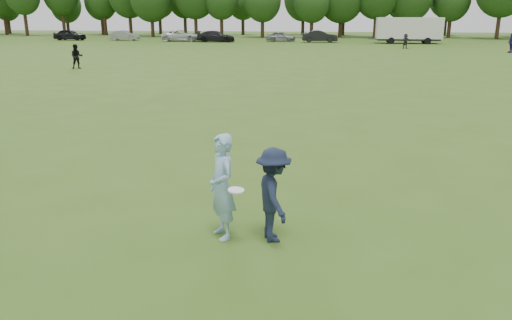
# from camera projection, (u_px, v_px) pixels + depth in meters

# --- Properties ---
(ground) EXTENTS (200.00, 200.00, 0.00)m
(ground) POSITION_uv_depth(u_px,v_px,m) (256.00, 240.00, 8.49)
(ground) COLOR #3A5718
(ground) RESTS_ON ground
(thrower) EXTENTS (0.73, 0.79, 1.81)m
(thrower) POSITION_uv_depth(u_px,v_px,m) (222.00, 187.00, 8.35)
(thrower) COLOR #8BB6D7
(thrower) RESTS_ON ground
(defender) EXTENTS (0.92, 1.18, 1.61)m
(defender) POSITION_uv_depth(u_px,v_px,m) (274.00, 195.00, 8.27)
(defender) COLOR #182035
(defender) RESTS_ON ground
(player_far_a) EXTENTS (1.01, 0.93, 1.67)m
(player_far_a) POSITION_uv_depth(u_px,v_px,m) (77.00, 57.00, 34.35)
(player_far_a) COLOR black
(player_far_a) RESTS_ON ground
(player_far_b) EXTENTS (0.61, 1.16, 1.88)m
(player_far_b) POSITION_uv_depth(u_px,v_px,m) (511.00, 43.00, 48.24)
(player_far_b) COLOR navy
(player_far_b) RESTS_ON ground
(player_far_d) EXTENTS (1.54, 0.95, 1.58)m
(player_far_d) POSITION_uv_depth(u_px,v_px,m) (406.00, 41.00, 53.92)
(player_far_d) COLOR #2A2A2A
(player_far_d) RESTS_ON ground
(car_a) EXTENTS (4.53, 1.94, 1.53)m
(car_a) POSITION_uv_depth(u_px,v_px,m) (70.00, 35.00, 70.75)
(car_a) COLOR black
(car_a) RESTS_ON ground
(car_b) EXTENTS (4.16, 1.59, 1.36)m
(car_b) POSITION_uv_depth(u_px,v_px,m) (124.00, 36.00, 70.19)
(car_b) COLOR gray
(car_b) RESTS_ON ground
(car_c) EXTENTS (5.60, 2.97, 1.50)m
(car_c) POSITION_uv_depth(u_px,v_px,m) (181.00, 36.00, 68.00)
(car_c) COLOR silver
(car_c) RESTS_ON ground
(car_d) EXTENTS (5.12, 2.28, 1.46)m
(car_d) POSITION_uv_depth(u_px,v_px,m) (216.00, 36.00, 66.32)
(car_d) COLOR black
(car_d) RESTS_ON ground
(car_e) EXTENTS (3.95, 1.59, 1.34)m
(car_e) POSITION_uv_depth(u_px,v_px,m) (281.00, 37.00, 67.18)
(car_e) COLOR gray
(car_e) RESTS_ON ground
(car_f) EXTENTS (4.77, 1.99, 1.53)m
(car_f) POSITION_uv_depth(u_px,v_px,m) (320.00, 36.00, 65.53)
(car_f) COLOR black
(car_f) RESTS_ON ground
(field_cone) EXTENTS (0.28, 0.28, 0.30)m
(field_cone) POSITION_uv_depth(u_px,v_px,m) (507.00, 48.00, 52.65)
(field_cone) COLOR #E35B0B
(field_cone) RESTS_ON ground
(disc_in_play) EXTENTS (0.29, 0.29, 0.05)m
(disc_in_play) POSITION_uv_depth(u_px,v_px,m) (236.00, 190.00, 8.00)
(disc_in_play) COLOR white
(disc_in_play) RESTS_ON ground
(cargo_trailer) EXTENTS (9.00, 2.75, 3.20)m
(cargo_trailer) POSITION_uv_depth(u_px,v_px,m) (409.00, 29.00, 62.76)
(cargo_trailer) COLOR silver
(cargo_trailer) RESTS_ON ground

